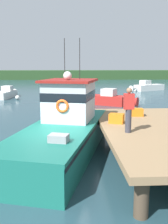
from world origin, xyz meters
TOP-DOWN VIEW (x-y plane):
  - ground_plane at (0.00, 0.00)m, footprint 200.00×200.00m
  - main_fishing_boat at (0.35, 0.99)m, footprint 4.54×9.94m
  - crate_stack_near_edge at (2.49, 0.83)m, footprint 0.72×0.64m
  - crate_stack_mid_dock at (3.74, 2.34)m, footprint 0.64×0.49m
  - deckhand_by_the_boat at (2.63, -0.72)m, footprint 0.36×0.22m
  - moored_boat_off_the_point at (-6.75, 20.09)m, footprint 1.90×5.29m
  - moored_boat_mid_harbor at (3.81, 14.05)m, footprint 5.74×4.04m
  - moored_boat_near_channel at (11.94, 27.45)m, footprint 5.86×3.93m
  - mooring_buoy_channel_marker at (-5.10, 18.10)m, footprint 0.47×0.47m
  - mooring_buoy_inshore at (-0.67, 23.87)m, footprint 0.40×0.40m
  - far_shoreline at (0.00, 62.00)m, footprint 120.00×8.00m

SIDE VIEW (x-z plane):
  - ground_plane at x=0.00m, z-range 0.00..0.00m
  - mooring_buoy_inshore at x=-0.67m, z-range 0.00..0.40m
  - mooring_buoy_channel_marker at x=-5.10m, z-range 0.00..0.47m
  - moored_boat_off_the_point at x=-6.75m, z-range -0.21..1.12m
  - moored_boat_mid_harbor at x=3.81m, z-range -0.24..1.28m
  - moored_boat_near_channel at x=11.94m, z-range -0.24..1.29m
  - main_fishing_boat at x=0.35m, z-range -1.39..3.41m
  - far_shoreline at x=0.00m, z-range 0.00..2.40m
  - crate_stack_mid_dock at x=3.74m, z-range 1.20..1.57m
  - crate_stack_near_edge at x=2.49m, z-range 1.20..1.60m
  - deckhand_by_the_boat at x=2.63m, z-range 1.24..2.87m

